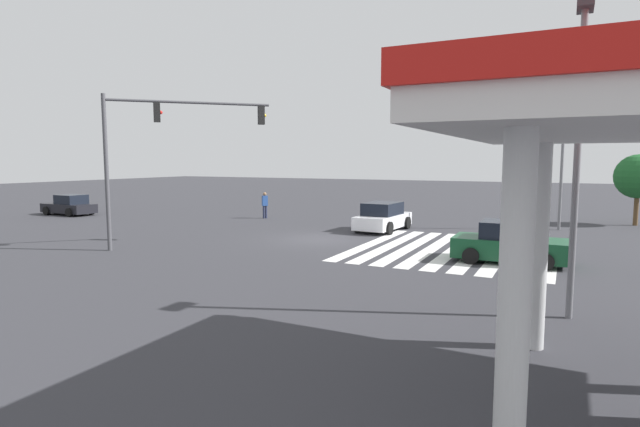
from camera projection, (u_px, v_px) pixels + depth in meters
ground_plane at (320, 239)px, 24.60m from camera, size 148.11×148.11×0.00m
crosswalk_markings at (454, 250)px, 21.70m from camera, size 9.49×8.20×0.01m
traffic_signal_mast at (158, 139)px, 21.74m from camera, size 5.14×5.14×6.68m
car_0 at (509, 244)px, 18.99m from camera, size 2.19×4.13×1.57m
car_2 at (383, 217)px, 27.61m from camera, size 4.35×2.29×1.57m
car_3 at (69, 206)px, 35.63m from camera, size 2.09×4.20×1.45m
pedestrian at (265, 204)px, 33.43m from camera, size 0.42×0.40×1.76m
street_light_pole_a at (579, 131)px, 11.85m from camera, size 0.80×0.36×7.56m
street_light_pole_b at (563, 141)px, 27.39m from camera, size 0.80×0.36×8.30m
tree_corner_a at (638, 177)px, 29.55m from camera, size 2.63×2.63×4.25m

